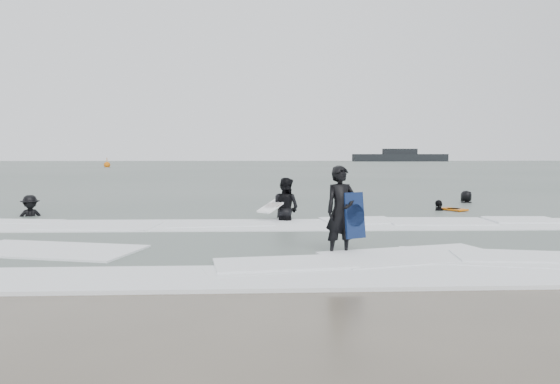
{
  "coord_description": "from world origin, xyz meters",
  "views": [
    {
      "loc": [
        -0.47,
        -9.72,
        2.12
      ],
      "look_at": [
        0.0,
        5.0,
        1.1
      ],
      "focal_mm": 35.0,
      "sensor_mm": 36.0,
      "label": 1
    }
  ],
  "objects_px": {
    "surfer_breaker": "(30,218)",
    "surfer_right_near": "(439,212)",
    "surfer_wading": "(285,222)",
    "buoy": "(107,165)",
    "vessel_horizon": "(400,157)",
    "surfer_right_far": "(466,204)",
    "surfer_centre": "(341,256)"
  },
  "relations": [
    {
      "from": "surfer_breaker",
      "to": "surfer_right_near",
      "type": "bearing_deg",
      "value": -18.79
    },
    {
      "from": "surfer_wading",
      "to": "buoy",
      "type": "xyz_separation_m",
      "value": [
        -25.63,
        71.26,
        0.42
      ]
    },
    {
      "from": "vessel_horizon",
      "to": "buoy",
      "type": "bearing_deg",
      "value": -133.15
    },
    {
      "from": "surfer_breaker",
      "to": "surfer_right_far",
      "type": "xyz_separation_m",
      "value": [
        16.4,
        4.6,
        0.0
      ]
    },
    {
      "from": "surfer_right_near",
      "to": "surfer_right_far",
      "type": "xyz_separation_m",
      "value": [
        2.18,
        3.1,
        0.0
      ]
    },
    {
      "from": "surfer_wading",
      "to": "buoy",
      "type": "distance_m",
      "value": 75.73
    },
    {
      "from": "vessel_horizon",
      "to": "surfer_right_near",
      "type": "bearing_deg",
      "value": -103.61
    },
    {
      "from": "buoy",
      "to": "vessel_horizon",
      "type": "distance_m",
      "value": 94.57
    },
    {
      "from": "surfer_right_near",
      "to": "vessel_horizon",
      "type": "xyz_separation_m",
      "value": [
        33.25,
        137.38,
        1.37
      ]
    },
    {
      "from": "surfer_centre",
      "to": "buoy",
      "type": "distance_m",
      "value": 81.36
    },
    {
      "from": "surfer_centre",
      "to": "vessel_horizon",
      "type": "xyz_separation_m",
      "value": [
        38.11,
        145.9,
        1.37
      ]
    },
    {
      "from": "buoy",
      "to": "vessel_horizon",
      "type": "height_order",
      "value": "vessel_horizon"
    },
    {
      "from": "surfer_centre",
      "to": "surfer_right_near",
      "type": "height_order",
      "value": "surfer_centre"
    },
    {
      "from": "surfer_right_near",
      "to": "surfer_centre",
      "type": "bearing_deg",
      "value": 21.52
    },
    {
      "from": "surfer_right_near",
      "to": "vessel_horizon",
      "type": "height_order",
      "value": "vessel_horizon"
    },
    {
      "from": "surfer_centre",
      "to": "surfer_breaker",
      "type": "bearing_deg",
      "value": 123.01
    },
    {
      "from": "surfer_wading",
      "to": "surfer_right_far",
      "type": "distance_m",
      "value": 9.96
    },
    {
      "from": "surfer_centre",
      "to": "buoy",
      "type": "xyz_separation_m",
      "value": [
        -26.56,
        76.9,
        0.42
      ]
    },
    {
      "from": "surfer_wading",
      "to": "surfer_right_near",
      "type": "relative_size",
      "value": 1.22
    },
    {
      "from": "surfer_centre",
      "to": "vessel_horizon",
      "type": "distance_m",
      "value": 150.8
    },
    {
      "from": "surfer_right_far",
      "to": "surfer_breaker",
      "type": "bearing_deg",
      "value": -5.98
    },
    {
      "from": "surfer_breaker",
      "to": "vessel_horizon",
      "type": "bearing_deg",
      "value": 46.3
    },
    {
      "from": "surfer_wading",
      "to": "buoy",
      "type": "height_order",
      "value": "buoy"
    },
    {
      "from": "surfer_right_far",
      "to": "vessel_horizon",
      "type": "bearing_deg",
      "value": -124.68
    },
    {
      "from": "surfer_wading",
      "to": "surfer_breaker",
      "type": "height_order",
      "value": "surfer_wading"
    },
    {
      "from": "surfer_breaker",
      "to": "buoy",
      "type": "bearing_deg",
      "value": 79.0
    },
    {
      "from": "buoy",
      "to": "vessel_horizon",
      "type": "bearing_deg",
      "value": 46.85
    },
    {
      "from": "surfer_centre",
      "to": "surfer_wading",
      "type": "bearing_deg",
      "value": 79.19
    },
    {
      "from": "surfer_right_near",
      "to": "surfer_right_far",
      "type": "bearing_deg",
      "value": -163.92
    },
    {
      "from": "surfer_breaker",
      "to": "surfer_right_far",
      "type": "bearing_deg",
      "value": -9.16
    },
    {
      "from": "surfer_centre",
      "to": "surfer_breaker",
      "type": "height_order",
      "value": "surfer_centre"
    },
    {
      "from": "surfer_centre",
      "to": "surfer_right_far",
      "type": "height_order",
      "value": "surfer_centre"
    }
  ]
}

